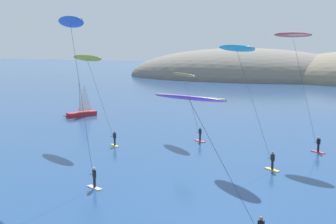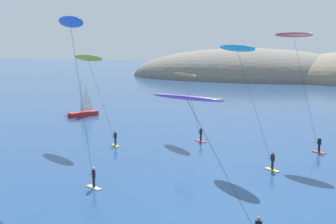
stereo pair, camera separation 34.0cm
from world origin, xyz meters
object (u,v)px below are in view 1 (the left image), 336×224
(kitesurfer_purple, at_px, (196,110))
(kitesurfer_blue, at_px, (72,32))
(kitesurfer_yellow, at_px, (89,64))
(kitesurfer_cyan, at_px, (239,55))
(sailboat_near, at_px, (80,112))
(kitesurfer_red, at_px, (295,44))
(kitesurfer_orange, at_px, (185,79))

(kitesurfer_purple, distance_m, kitesurfer_blue, 15.57)
(kitesurfer_yellow, xyz_separation_m, kitesurfer_cyan, (18.08, -0.94, 1.21))
(sailboat_near, relative_size, kitesurfer_blue, 0.42)
(kitesurfer_blue, bearing_deg, kitesurfer_red, 47.43)
(kitesurfer_cyan, relative_size, kitesurfer_purple, 1.38)
(kitesurfer_cyan, height_order, kitesurfer_purple, kitesurfer_cyan)
(kitesurfer_purple, height_order, kitesurfer_orange, kitesurfer_purple)
(kitesurfer_yellow, bearing_deg, kitesurfer_purple, -43.13)
(kitesurfer_cyan, bearing_deg, sailboat_near, 153.53)
(kitesurfer_red, height_order, kitesurfer_blue, kitesurfer_blue)
(sailboat_near, height_order, kitesurfer_orange, kitesurfer_orange)
(kitesurfer_red, xyz_separation_m, kitesurfer_blue, (-16.09, -17.52, 0.97))
(kitesurfer_cyan, bearing_deg, kitesurfer_purple, -84.24)
(kitesurfer_purple, relative_size, kitesurfer_blue, 0.60)
(sailboat_near, distance_m, kitesurfer_cyan, 33.90)
(kitesurfer_red, distance_m, kitesurfer_blue, 23.81)
(kitesurfer_yellow, bearing_deg, sailboat_near, 129.14)
(kitesurfer_cyan, bearing_deg, kitesurfer_yellow, 177.03)
(kitesurfer_yellow, relative_size, kitesurfer_purple, 1.24)
(kitesurfer_purple, bearing_deg, sailboat_near, 133.85)
(sailboat_near, height_order, kitesurfer_yellow, kitesurfer_yellow)
(kitesurfer_orange, bearing_deg, kitesurfer_cyan, -40.81)
(sailboat_near, distance_m, kitesurfer_blue, 33.30)
(kitesurfer_yellow, xyz_separation_m, kitesurfer_orange, (9.71, 6.28, -1.92))
(kitesurfer_orange, height_order, kitesurfer_blue, kitesurfer_blue)
(kitesurfer_cyan, distance_m, kitesurfer_blue, 16.26)
(kitesurfer_purple, xyz_separation_m, kitesurfer_red, (2.79, 23.89, 4.02))
(kitesurfer_orange, xyz_separation_m, kitesurfer_blue, (-3.16, -18.51, 5.16))
(kitesurfer_cyan, height_order, kitesurfer_red, kitesurfer_red)
(kitesurfer_purple, distance_m, kitesurfer_orange, 26.88)
(kitesurfer_orange, xyz_separation_m, kitesurfer_red, (12.94, -1.00, 4.19))
(kitesurfer_purple, bearing_deg, kitesurfer_cyan, 95.76)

